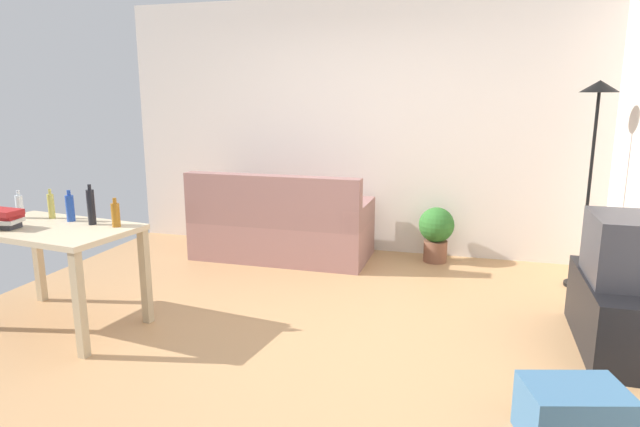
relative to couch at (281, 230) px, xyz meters
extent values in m
cube|color=tan|center=(0.64, -1.59, -0.32)|extent=(5.20, 4.40, 0.02)
cube|color=silver|center=(0.64, 0.61, 1.04)|extent=(5.20, 0.10, 2.70)
cube|color=#996B66|center=(0.00, 0.06, -0.11)|extent=(1.82, 0.84, 0.40)
cube|color=#8C625D|center=(0.00, -0.28, 0.35)|extent=(1.82, 0.16, 0.52)
cube|color=#926661|center=(0.83, 0.06, 0.20)|extent=(0.16, 0.84, 0.22)
cube|color=#926661|center=(-0.83, 0.06, 0.20)|extent=(0.16, 0.84, 0.22)
cube|color=black|center=(2.89, -1.36, -0.07)|extent=(0.44, 1.10, 0.48)
cube|color=#2D2D33|center=(2.89, -1.36, 0.39)|extent=(0.40, 0.60, 0.44)
cylinder|color=black|center=(2.89, -0.09, -0.29)|extent=(0.26, 0.26, 0.03)
cylinder|color=black|center=(2.89, -0.09, 0.56)|extent=(0.03, 0.03, 1.68)
cone|color=black|center=(2.89, -0.09, 1.45)|extent=(0.32, 0.32, 0.10)
cube|color=#C6B28E|center=(-0.99, -2.09, 0.43)|extent=(1.28, 0.85, 0.04)
cube|color=tan|center=(-0.48, -2.47, 0.05)|extent=(0.07, 0.07, 0.72)
cube|color=tan|center=(-1.51, -1.71, 0.05)|extent=(0.07, 0.07, 0.72)
cube|color=tan|center=(-0.40, -1.86, 0.05)|extent=(0.07, 0.07, 0.72)
cylinder|color=brown|center=(1.58, 0.31, -0.20)|extent=(0.24, 0.24, 0.22)
sphere|color=#2D6B28|center=(1.58, 0.31, 0.08)|extent=(0.36, 0.36, 0.36)
cube|color=#386084|center=(2.46, -2.57, -0.16)|extent=(0.55, 0.46, 0.30)
cylinder|color=silver|center=(-1.42, -1.92, 0.54)|extent=(0.05, 0.05, 0.18)
cylinder|color=silver|center=(-1.42, -1.92, 0.65)|extent=(0.02, 0.02, 0.04)
cylinder|color=#BCB24C|center=(-1.18, -1.86, 0.55)|extent=(0.05, 0.05, 0.19)
cylinder|color=#BCB24C|center=(-1.18, -1.86, 0.66)|extent=(0.02, 0.02, 0.04)
cylinder|color=#2347A3|center=(-0.97, -1.90, 0.55)|extent=(0.06, 0.06, 0.20)
cylinder|color=#2347A3|center=(-0.97, -1.90, 0.67)|extent=(0.03, 0.03, 0.04)
cylinder|color=black|center=(-0.75, -1.95, 0.58)|extent=(0.06, 0.06, 0.26)
cylinder|color=black|center=(-0.75, -1.95, 0.73)|extent=(0.03, 0.03, 0.04)
cylinder|color=#9E6019|center=(-0.53, -1.96, 0.54)|extent=(0.06, 0.06, 0.17)
cylinder|color=#9E6019|center=(-0.53, -1.96, 0.64)|extent=(0.03, 0.03, 0.04)
cube|color=#333338|center=(-1.28, -2.23, 0.47)|extent=(0.22, 0.13, 0.04)
cube|color=beige|center=(-1.28, -2.24, 0.51)|extent=(0.29, 0.22, 0.03)
cube|color=maroon|center=(-1.26, -2.22, 0.54)|extent=(0.23, 0.18, 0.03)
cube|color=maroon|center=(-1.26, -2.23, 0.57)|extent=(0.26, 0.17, 0.04)
camera|label=1|loc=(1.92, -5.22, 1.37)|focal=30.53mm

